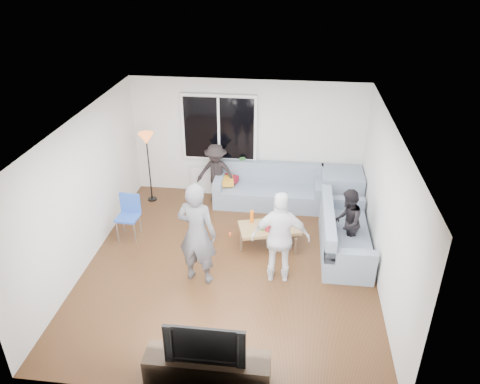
# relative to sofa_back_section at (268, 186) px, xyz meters

# --- Properties ---
(floor) EXTENTS (5.00, 5.50, 0.04)m
(floor) POSITION_rel_sofa_back_section_xyz_m (-0.51, -2.27, -0.45)
(floor) COLOR #56351C
(floor) RESTS_ON ground
(ceiling) EXTENTS (5.00, 5.50, 0.04)m
(ceiling) POSITION_rel_sofa_back_section_xyz_m (-0.51, -2.27, 2.20)
(ceiling) COLOR white
(ceiling) RESTS_ON ground
(wall_back) EXTENTS (5.00, 0.04, 2.60)m
(wall_back) POSITION_rel_sofa_back_section_xyz_m (-0.51, 0.50, 0.88)
(wall_back) COLOR silver
(wall_back) RESTS_ON ground
(wall_front) EXTENTS (5.00, 0.04, 2.60)m
(wall_front) POSITION_rel_sofa_back_section_xyz_m (-0.51, -5.04, 0.88)
(wall_front) COLOR silver
(wall_front) RESTS_ON ground
(wall_left) EXTENTS (0.04, 5.50, 2.60)m
(wall_left) POSITION_rel_sofa_back_section_xyz_m (-3.03, -2.27, 0.88)
(wall_left) COLOR silver
(wall_left) RESTS_ON ground
(wall_right) EXTENTS (0.04, 5.50, 2.60)m
(wall_right) POSITION_rel_sofa_back_section_xyz_m (2.01, -2.27, 0.88)
(wall_right) COLOR silver
(wall_right) RESTS_ON ground
(window_frame) EXTENTS (1.62, 0.06, 1.47)m
(window_frame) POSITION_rel_sofa_back_section_xyz_m (-1.11, 0.42, 1.12)
(window_frame) COLOR white
(window_frame) RESTS_ON wall_back
(window_glass) EXTENTS (1.50, 0.02, 1.35)m
(window_glass) POSITION_rel_sofa_back_section_xyz_m (-1.11, 0.38, 1.12)
(window_glass) COLOR black
(window_glass) RESTS_ON window_frame
(window_mullion) EXTENTS (0.05, 0.03, 1.35)m
(window_mullion) POSITION_rel_sofa_back_section_xyz_m (-1.11, 0.37, 1.12)
(window_mullion) COLOR white
(window_mullion) RESTS_ON window_frame
(radiator) EXTENTS (1.30, 0.12, 0.62)m
(radiator) POSITION_rel_sofa_back_section_xyz_m (-1.11, 0.38, -0.11)
(radiator) COLOR silver
(radiator) RESTS_ON floor
(potted_plant) EXTENTS (0.22, 0.20, 0.34)m
(potted_plant) POSITION_rel_sofa_back_section_xyz_m (-0.62, 0.35, 0.37)
(potted_plant) COLOR #2C6227
(potted_plant) RESTS_ON radiator
(vase) EXTENTS (0.15, 0.15, 0.15)m
(vase) POSITION_rel_sofa_back_section_xyz_m (-1.19, 0.35, 0.27)
(vase) COLOR white
(vase) RESTS_ON radiator
(sofa_back_section) EXTENTS (2.30, 0.85, 0.85)m
(sofa_back_section) POSITION_rel_sofa_back_section_xyz_m (0.00, 0.00, 0.00)
(sofa_back_section) COLOR gray
(sofa_back_section) RESTS_ON floor
(sofa_right_section) EXTENTS (2.00, 0.85, 0.85)m
(sofa_right_section) POSITION_rel_sofa_back_section_xyz_m (1.51, -1.59, 0.00)
(sofa_right_section) COLOR gray
(sofa_right_section) RESTS_ON floor
(sofa_corner) EXTENTS (0.85, 0.85, 0.85)m
(sofa_corner) POSITION_rel_sofa_back_section_xyz_m (1.53, 0.00, 0.00)
(sofa_corner) COLOR gray
(sofa_corner) RESTS_ON floor
(cushion_yellow) EXTENTS (0.43, 0.39, 0.14)m
(cushion_yellow) POSITION_rel_sofa_back_section_xyz_m (-0.95, -0.02, 0.09)
(cushion_yellow) COLOR orange
(cushion_yellow) RESTS_ON sofa_back_section
(cushion_red) EXTENTS (0.44, 0.40, 0.13)m
(cushion_red) POSITION_rel_sofa_back_section_xyz_m (-0.87, 0.06, 0.09)
(cushion_red) COLOR maroon
(cushion_red) RESTS_ON sofa_back_section
(coffee_table) EXTENTS (1.22, 0.87, 0.40)m
(coffee_table) POSITION_rel_sofa_back_section_xyz_m (0.12, -1.56, -0.22)
(coffee_table) COLOR #9E7C4C
(coffee_table) RESTS_ON floor
(pitcher) EXTENTS (0.17, 0.17, 0.17)m
(pitcher) POSITION_rel_sofa_back_section_xyz_m (0.13, -1.68, 0.06)
(pitcher) COLOR maroon
(pitcher) RESTS_ON coffee_table
(side_chair) EXTENTS (0.42, 0.42, 0.86)m
(side_chair) POSITION_rel_sofa_back_section_xyz_m (-2.56, -1.62, 0.01)
(side_chair) COLOR blue
(side_chair) RESTS_ON floor
(floor_lamp) EXTENTS (0.32, 0.32, 1.56)m
(floor_lamp) POSITION_rel_sofa_back_section_xyz_m (-2.56, -0.12, 0.36)
(floor_lamp) COLOR orange
(floor_lamp) RESTS_ON floor
(player_left) EXTENTS (0.73, 0.56, 1.81)m
(player_left) POSITION_rel_sofa_back_section_xyz_m (-0.98, -2.71, 0.48)
(player_left) COLOR #4B4A4F
(player_left) RESTS_ON floor
(player_right) EXTENTS (0.97, 0.45, 1.63)m
(player_right) POSITION_rel_sofa_back_section_xyz_m (0.35, -2.54, 0.39)
(player_right) COLOR silver
(player_right) RESTS_ON floor
(spectator_right) EXTENTS (0.60, 0.70, 1.26)m
(spectator_right) POSITION_rel_sofa_back_section_xyz_m (1.51, -1.62, 0.21)
(spectator_right) COLOR black
(spectator_right) RESTS_ON floor
(spectator_back) EXTENTS (0.90, 0.57, 1.32)m
(spectator_back) POSITION_rel_sofa_back_section_xyz_m (-1.14, 0.03, 0.23)
(spectator_back) COLOR black
(spectator_back) RESTS_ON floor
(tv_console) EXTENTS (1.60, 0.40, 0.44)m
(tv_console) POSITION_rel_sofa_back_section_xyz_m (-0.46, -4.77, -0.20)
(tv_console) COLOR #2E2317
(tv_console) RESTS_ON floor
(television) EXTENTS (1.01, 0.13, 0.58)m
(television) POSITION_rel_sofa_back_section_xyz_m (-0.46, -4.77, 0.31)
(television) COLOR black
(television) RESTS_ON tv_console
(bottle_e) EXTENTS (0.07, 0.07, 0.22)m
(bottle_e) POSITION_rel_sofa_back_section_xyz_m (0.43, -1.40, 0.09)
(bottle_e) COLOR black
(bottle_e) RESTS_ON coffee_table
(bottle_a) EXTENTS (0.07, 0.07, 0.25)m
(bottle_a) POSITION_rel_sofa_back_section_xyz_m (-0.22, -1.45, 0.10)
(bottle_a) COLOR orange
(bottle_a) RESTS_ON coffee_table
(bottle_d) EXTENTS (0.07, 0.07, 0.26)m
(bottle_d) POSITION_rel_sofa_back_section_xyz_m (0.35, -1.66, 0.10)
(bottle_d) COLOR #F4A715
(bottle_d) RESTS_ON coffee_table
(bottle_b) EXTENTS (0.08, 0.08, 0.21)m
(bottle_b) POSITION_rel_sofa_back_section_xyz_m (-0.01, -1.68, 0.08)
(bottle_b) COLOR #378117
(bottle_b) RESTS_ON coffee_table
(bottle_c) EXTENTS (0.07, 0.07, 0.21)m
(bottle_c) POSITION_rel_sofa_back_section_xyz_m (0.12, -1.46, 0.08)
(bottle_c) COLOR black
(bottle_c) RESTS_ON coffee_table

